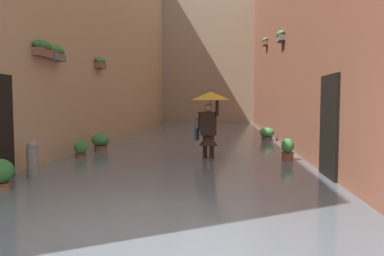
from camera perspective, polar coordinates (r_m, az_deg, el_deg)
ground_plane at (r=14.94m, az=0.66°, el=-2.41°), size 60.00×60.00×0.00m
flood_water at (r=14.93m, az=0.66°, el=-2.00°), size 7.06×27.89×0.22m
building_facade_left at (r=15.34m, az=16.35°, el=14.12°), size 2.04×25.89×8.81m
building_facade_right at (r=16.04m, az=-14.48°, el=16.51°), size 2.04×25.89×10.35m
building_facade_far at (r=27.01m, az=2.52°, el=13.16°), size 9.86×1.80×11.92m
person_wading at (r=9.63m, az=2.70°, el=2.48°), size 1.03×1.03×2.01m
potted_plant_far_left at (r=14.45m, az=11.39°, el=-1.12°), size 0.56×0.56×0.70m
potted_plant_mid_right at (r=11.48m, az=-13.81°, el=-2.38°), size 0.52×0.52×0.73m
potted_plant_near_left at (r=9.68m, az=14.41°, el=-3.69°), size 0.32×0.32×0.76m
potted_plant_near_right at (r=10.23m, az=-16.64°, el=-3.59°), size 0.34×0.34×0.66m
mooring_bollard at (r=7.97m, az=-23.21°, el=-5.07°), size 0.22×0.22×0.93m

